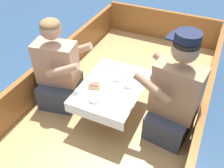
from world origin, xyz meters
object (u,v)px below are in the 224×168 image
Objects in this scene: coffee_cup_port at (140,76)px; coffee_cup_starboard at (128,84)px; sandwich at (95,85)px; person_starboard at (175,97)px; person_port at (58,72)px.

coffee_cup_starboard reaches higher than coffee_cup_port.
person_starboard is at bearing 9.51° from sandwich.
coffee_cup_starboard is (0.27, 0.15, -0.00)m from sandwich.
person_port reaches higher than coffee_cup_starboard.
person_port is 10.46× the size of coffee_cup_port.
sandwich is (-0.72, -0.12, -0.03)m from person_starboard.
person_starboard is 11.10× the size of coffee_cup_starboard.
coffee_cup_port is at bearing -19.64° from person_starboard.
coffee_cup_port is 0.18m from coffee_cup_starboard.
person_port is 1.17m from person_starboard.
coffee_cup_port is 0.96× the size of coffee_cup_starboard.
person_starboard is (1.17, 0.05, 0.05)m from person_port.
sandwich is 1.41× the size of coffee_cup_port.
coffee_cup_starboard is (0.72, 0.08, 0.03)m from person_port.
coffee_cup_starboard is (-0.45, 0.03, -0.03)m from person_starboard.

